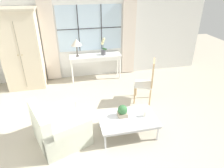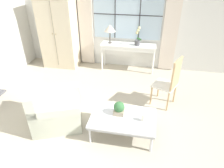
{
  "view_description": "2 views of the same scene",
  "coord_description": "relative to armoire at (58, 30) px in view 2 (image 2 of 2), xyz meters",
  "views": [
    {
      "loc": [
        -0.65,
        -2.88,
        2.8
      ],
      "look_at": [
        0.17,
        0.8,
        0.79
      ],
      "focal_mm": 32.0,
      "sensor_mm": 36.0,
      "label": 1
    },
    {
      "loc": [
        0.66,
        -2.56,
        2.64
      ],
      "look_at": [
        0.02,
        0.74,
        0.64
      ],
      "focal_mm": 32.0,
      "sensor_mm": 36.0,
      "label": 2
    }
  ],
  "objects": [
    {
      "name": "ground_plane",
      "position": [
        1.9,
        -2.66,
        -1.09
      ],
      "size": [
        14.0,
        14.0,
        0.0
      ],
      "primitive_type": "plane",
      "color": "#B2A893"
    },
    {
      "name": "wall_back_windowed",
      "position": [
        1.9,
        0.36,
        0.3
      ],
      "size": [
        7.2,
        0.14,
        2.8
      ],
      "color": "silver",
      "rests_on": "ground_plane"
    },
    {
      "name": "armoire",
      "position": [
        0.0,
        0.0,
        0.0
      ],
      "size": [
        1.06,
        0.64,
        2.16
      ],
      "color": "beige",
      "rests_on": "ground_plane"
    },
    {
      "name": "console_table",
      "position": [
        1.99,
        0.07,
        -0.41
      ],
      "size": [
        1.53,
        0.41,
        0.76
      ],
      "color": "white",
      "rests_on": "ground_plane"
    },
    {
      "name": "table_lamp",
      "position": [
        1.46,
        0.1,
        0.09
      ],
      "size": [
        0.31,
        0.31,
        0.52
      ],
      "color": "#4C4742",
      "rests_on": "console_table"
    },
    {
      "name": "potted_orchid",
      "position": [
        2.23,
        0.06,
        -0.14
      ],
      "size": [
        0.18,
        0.14,
        0.51
      ],
      "color": "#4C4C51",
      "rests_on": "console_table"
    },
    {
      "name": "armchair_upholstered",
      "position": [
        0.92,
        -2.47,
        -0.8
      ],
      "size": [
        1.14,
        1.15,
        0.84
      ],
      "color": "beige",
      "rests_on": "ground_plane"
    },
    {
      "name": "side_chair_wooden",
      "position": [
        3.06,
        -1.5,
        -0.48
      ],
      "size": [
        0.58,
        0.58,
        1.11
      ],
      "color": "white",
      "rests_on": "ground_plane"
    },
    {
      "name": "coffee_table",
      "position": [
        2.23,
        -2.54,
        -0.76
      ],
      "size": [
        1.13,
        0.75,
        0.37
      ],
      "color": "silver",
      "rests_on": "ground_plane"
    },
    {
      "name": "potted_plant_small",
      "position": [
        2.15,
        -2.45,
        -0.6
      ],
      "size": [
        0.19,
        0.19,
        0.24
      ],
      "color": "tan",
      "rests_on": "coffee_table"
    },
    {
      "name": "pillar_candle",
      "position": [
        2.59,
        -2.56,
        -0.66
      ],
      "size": [
        0.11,
        0.11,
        0.14
      ],
      "color": "silver",
      "rests_on": "coffee_table"
    }
  ]
}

